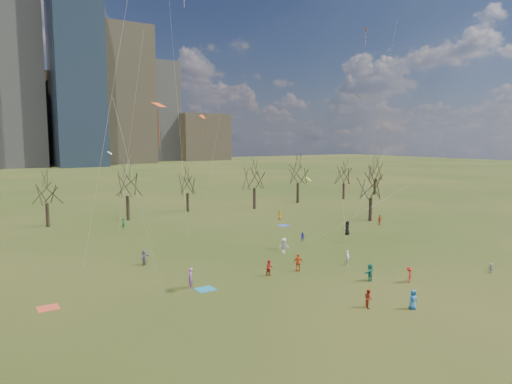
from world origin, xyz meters
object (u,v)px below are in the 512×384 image
blanket_navy (284,225)px  person_1 (348,258)px  blanket_crimson (48,308)px  person_0 (413,300)px  blanket_teal (205,289)px  person_2 (369,298)px  person_4 (298,263)px

blanket_navy → person_1: (-7.33, -21.50, 0.79)m
blanket_crimson → person_0: person_0 is taller
blanket_teal → person_2: (9.00, -10.95, 0.74)m
person_0 → person_2: person_0 is taller
person_2 → blanket_crimson: bearing=85.4°
blanket_navy → person_0: 35.52m
blanket_crimson → person_2: (21.50, -13.63, 0.74)m
blanket_teal → blanket_crimson: (-12.50, 2.67, 0.00)m
blanket_navy → blanket_crimson: 40.15m
blanket_navy → person_0: size_ratio=1.02×
blanket_crimson → person_4: size_ratio=0.87×
blanket_teal → person_2: person_2 is taller
blanket_teal → person_4: (10.40, -0.11, 0.90)m
blanket_teal → blanket_crimson: same height
person_4 → blanket_crimson: bearing=14.6°
blanket_teal → person_2: size_ratio=1.06×
person_0 → person_1: person_1 is taller
blanket_navy → person_2: person_2 is taller
blanket_teal → blanket_navy: (23.54, 20.35, 0.00)m
person_1 → person_2: size_ratio=1.07×
blanket_crimson → person_4: bearing=-6.9°
blanket_navy → blanket_crimson: (-36.04, -17.68, 0.00)m
blanket_navy → person_1: 22.73m
person_1 → person_4: size_ratio=0.88×
blanket_teal → blanket_crimson: 12.78m
person_0 → person_2: 3.43m
blanket_teal → blanket_navy: same height
blanket_navy → person_4: size_ratio=0.87×
blanket_crimson → person_4: (22.90, -2.78, 0.90)m
blanket_crimson → person_2: size_ratio=1.06×
person_1 → blanket_crimson: bearing=132.1°
person_0 → person_4: bearing=111.9°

